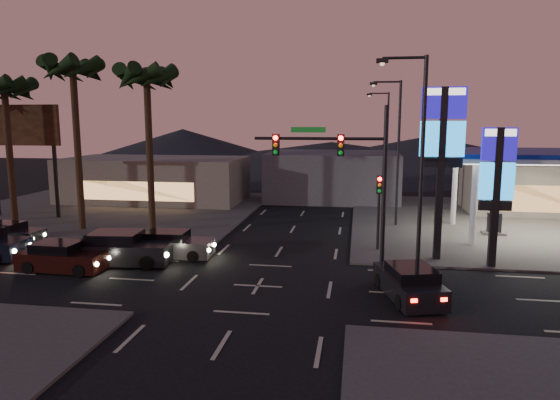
% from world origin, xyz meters
% --- Properties ---
extents(ground, '(140.00, 140.00, 0.00)m').
position_xyz_m(ground, '(0.00, 0.00, 0.00)').
color(ground, black).
rests_on(ground, ground).
extents(corner_lot_ne, '(24.00, 24.00, 0.12)m').
position_xyz_m(corner_lot_ne, '(16.00, 16.00, 0.06)').
color(corner_lot_ne, '#47443F').
rests_on(corner_lot_ne, ground).
extents(corner_lot_nw, '(24.00, 24.00, 0.12)m').
position_xyz_m(corner_lot_nw, '(-16.00, 16.00, 0.06)').
color(corner_lot_nw, '#47443F').
rests_on(corner_lot_nw, ground).
extents(gas_station, '(12.20, 8.20, 5.47)m').
position_xyz_m(gas_station, '(16.00, 12.00, 5.08)').
color(gas_station, silver).
rests_on(gas_station, ground).
extents(convenience_store, '(10.00, 6.00, 4.00)m').
position_xyz_m(convenience_store, '(18.00, 21.00, 2.00)').
color(convenience_store, '#726B5B').
rests_on(convenience_store, ground).
extents(pylon_sign_tall, '(2.20, 0.35, 9.00)m').
position_xyz_m(pylon_sign_tall, '(8.50, 5.50, 6.39)').
color(pylon_sign_tall, black).
rests_on(pylon_sign_tall, ground).
extents(pylon_sign_short, '(1.60, 0.35, 7.00)m').
position_xyz_m(pylon_sign_short, '(11.00, 4.50, 4.66)').
color(pylon_sign_short, black).
rests_on(pylon_sign_short, ground).
extents(traffic_signal_mast, '(6.10, 0.39, 8.00)m').
position_xyz_m(traffic_signal_mast, '(3.76, 1.99, 5.23)').
color(traffic_signal_mast, black).
rests_on(traffic_signal_mast, ground).
extents(pedestal_signal, '(0.32, 0.39, 4.30)m').
position_xyz_m(pedestal_signal, '(5.50, 6.98, 2.92)').
color(pedestal_signal, black).
rests_on(pedestal_signal, ground).
extents(streetlight_near, '(2.14, 0.25, 10.00)m').
position_xyz_m(streetlight_near, '(6.79, 1.00, 5.72)').
color(streetlight_near, black).
rests_on(streetlight_near, ground).
extents(streetlight_mid, '(2.14, 0.25, 10.00)m').
position_xyz_m(streetlight_mid, '(6.79, 14.00, 5.72)').
color(streetlight_mid, black).
rests_on(streetlight_mid, ground).
extents(streetlight_far, '(2.14, 0.25, 10.00)m').
position_xyz_m(streetlight_far, '(6.79, 28.00, 5.72)').
color(streetlight_far, black).
rests_on(streetlight_far, ground).
extents(palm_a, '(4.41, 4.41, 10.86)m').
position_xyz_m(palm_a, '(-9.00, 9.50, 9.43)').
color(palm_a, black).
rests_on(palm_a, ground).
extents(palm_b, '(4.41, 4.41, 11.46)m').
position_xyz_m(palm_b, '(-14.00, 9.50, 9.97)').
color(palm_b, black).
rests_on(palm_b, ground).
extents(palm_c, '(4.41, 4.41, 10.26)m').
position_xyz_m(palm_c, '(-19.00, 9.50, 8.88)').
color(palm_c, black).
rests_on(palm_c, ground).
extents(billboard, '(6.00, 0.30, 8.50)m').
position_xyz_m(billboard, '(-20.50, 13.00, 6.33)').
color(billboard, black).
rests_on(billboard, ground).
extents(building_far_west, '(16.00, 8.00, 4.00)m').
position_xyz_m(building_far_west, '(-14.00, 22.00, 2.00)').
color(building_far_west, '#726B5B').
rests_on(building_far_west, ground).
extents(building_far_mid, '(12.00, 9.00, 4.40)m').
position_xyz_m(building_far_mid, '(2.00, 26.00, 2.20)').
color(building_far_mid, '#4C4C51').
rests_on(building_far_mid, ground).
extents(hill_left, '(40.00, 40.00, 6.00)m').
position_xyz_m(hill_left, '(-25.00, 60.00, 3.00)').
color(hill_left, black).
rests_on(hill_left, ground).
extents(hill_right, '(50.00, 50.00, 5.00)m').
position_xyz_m(hill_right, '(15.00, 60.00, 2.50)').
color(hill_right, black).
rests_on(hill_right, ground).
extents(hill_center, '(60.00, 60.00, 4.00)m').
position_xyz_m(hill_center, '(0.00, 60.00, 2.00)').
color(hill_center, black).
rests_on(hill_center, ground).
extents(car_lane_a_front, '(5.28, 2.55, 1.67)m').
position_xyz_m(car_lane_a_front, '(-7.66, 2.38, 0.78)').
color(car_lane_a_front, black).
rests_on(car_lane_a_front, ground).
extents(car_lane_a_mid, '(4.42, 1.97, 1.42)m').
position_xyz_m(car_lane_a_mid, '(-9.99, 0.84, 0.66)').
color(car_lane_a_mid, black).
rests_on(car_lane_a_mid, ground).
extents(car_lane_b_front, '(4.47, 2.02, 1.43)m').
position_xyz_m(car_lane_b_front, '(-5.57, 4.02, 0.67)').
color(car_lane_b_front, '#535255').
rests_on(car_lane_b_front, ground).
extents(car_lane_b_mid, '(4.08, 1.84, 1.31)m').
position_xyz_m(car_lane_b_mid, '(-16.29, 5.29, 0.61)').
color(car_lane_b_mid, black).
rests_on(car_lane_b_mid, ground).
extents(suv_station, '(2.82, 4.57, 1.43)m').
position_xyz_m(suv_station, '(6.52, -0.54, 0.66)').
color(suv_station, black).
rests_on(suv_station, ground).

